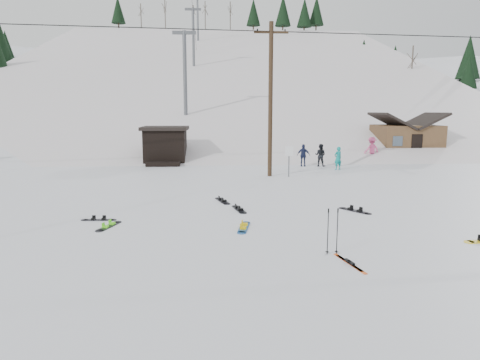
{
  "coord_description": "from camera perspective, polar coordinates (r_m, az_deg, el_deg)",
  "views": [
    {
      "loc": [
        -1.41,
        -11.55,
        3.96
      ],
      "look_at": [
        -0.43,
        4.05,
        1.4
      ],
      "focal_mm": 32.0,
      "sensor_mm": 36.0,
      "label": 1
    }
  ],
  "objects": [
    {
      "name": "lift_tower_mid",
      "position": [
        62.47,
        -6.24,
        18.83
      ],
      "size": [
        2.2,
        0.36,
        8.0
      ],
      "color": "#595B60",
      "rests_on": "ski_slope"
    },
    {
      "name": "board_scatter_f",
      "position": [
        17.22,
        -0.13,
        -3.9
      ],
      "size": [
        0.54,
        1.49,
        0.11
      ],
      "rotation": [
        0.0,
        0.0,
        1.78
      ],
      "color": "black",
      "rests_on": "ground"
    },
    {
      "name": "skier_teal",
      "position": [
        29.43,
        12.93,
        2.85
      ],
      "size": [
        0.66,
        0.55,
        1.54
      ],
      "primitive_type": "imported",
      "rotation": [
        0.0,
        0.0,
        3.51
      ],
      "color": "#0D8A85",
      "rests_on": "ground"
    },
    {
      "name": "skier_pink",
      "position": [
        34.99,
        17.15,
        3.95
      ],
      "size": [
        1.35,
        0.96,
        1.9
      ],
      "primitive_type": "imported",
      "rotation": [
        0.0,
        0.0,
        3.37
      ],
      "color": "#E14F89",
      "rests_on": "ground"
    },
    {
      "name": "skier_navy",
      "position": [
        30.67,
        8.46,
        3.27
      ],
      "size": [
        1.0,
        0.61,
        1.58
      ],
      "primitive_type": "imported",
      "rotation": [
        0.0,
        0.0,
        2.88
      ],
      "color": "#1A2143",
      "rests_on": "ground"
    },
    {
      "name": "hero_snowboard",
      "position": [
        14.62,
        0.51,
        -6.29
      ],
      "size": [
        0.53,
        1.56,
        0.11
      ],
      "rotation": [
        0.0,
        0.0,
        1.39
      ],
      "color": "#18529E",
      "rests_on": "ground"
    },
    {
      "name": "lift_hut",
      "position": [
        32.79,
        -9.89,
        4.63
      ],
      "size": [
        3.4,
        4.1,
        2.75
      ],
      "color": "black",
      "rests_on": "ground"
    },
    {
      "name": "board_scatter_b",
      "position": [
        18.8,
        -2.36,
        -2.77
      ],
      "size": [
        0.65,
        1.5,
        0.11
      ],
      "rotation": [
        0.0,
        0.0,
        1.86
      ],
      "color": "black",
      "rests_on": "ground"
    },
    {
      "name": "treeline_crest",
      "position": [
        97.64,
        -2.77,
        6.97
      ],
      "size": [
        50.0,
        6.0,
        10.0
      ],
      "primitive_type": null,
      "color": "black",
      "rests_on": "ski_slope"
    },
    {
      "name": "board_scatter_d",
      "position": [
        17.59,
        15.07,
        -3.94
      ],
      "size": [
        0.98,
        1.29,
        0.11
      ],
      "rotation": [
        0.0,
        0.0,
        -0.96
      ],
      "color": "black",
      "rests_on": "ground"
    },
    {
      "name": "ski_slope",
      "position": [
        68.45,
        -2.31,
        -4.19
      ],
      "size": [
        60.0,
        85.24,
        65.97
      ],
      "primitive_type": "cube",
      "rotation": [
        0.31,
        0.0,
        0.0
      ],
      "color": "silver",
      "rests_on": "ground"
    },
    {
      "name": "utility_pole",
      "position": [
        25.78,
        4.09,
        10.88
      ],
      "size": [
        2.0,
        0.26,
        9.0
      ],
      "color": "#3A2819",
      "rests_on": "ground"
    },
    {
      "name": "lift_tower_near",
      "position": [
        41.81,
        -7.36,
        14.58
      ],
      "size": [
        2.2,
        0.36,
        8.0
      ],
      "color": "#595B60",
      "rests_on": "ski_slope"
    },
    {
      "name": "hero_skis",
      "position": [
        11.71,
        14.41,
        -10.65
      ],
      "size": [
        0.43,
        1.54,
        0.08
      ],
      "rotation": [
        0.0,
        0.0,
        0.22
      ],
      "color": "#D24915",
      "rests_on": "ground"
    },
    {
      "name": "ground",
      "position": [
        12.29,
        3.23,
        -9.51
      ],
      "size": [
        200.0,
        200.0,
        0.0
      ],
      "primitive_type": "plane",
      "color": "white",
      "rests_on": "ground"
    },
    {
      "name": "skier_dark",
      "position": [
        30.94,
        10.66,
        3.28
      ],
      "size": [
        0.97,
        0.9,
        1.6
      ],
      "primitive_type": "imported",
      "rotation": [
        0.0,
        0.0,
        2.64
      ],
      "color": "black",
      "rests_on": "ground"
    },
    {
      "name": "lift_tower_far",
      "position": [
        83.32,
        -5.66,
        20.96
      ],
      "size": [
        2.2,
        0.36,
        8.0
      ],
      "color": "#595B60",
      "rests_on": "ski_slope"
    },
    {
      "name": "board_scatter_c",
      "position": [
        15.45,
        -17.1,
        -5.87
      ],
      "size": [
        0.63,
        1.39,
        0.1
      ],
      "rotation": [
        0.0,
        0.0,
        1.26
      ],
      "color": "black",
      "rests_on": "ground"
    },
    {
      "name": "ridge_right",
      "position": [
        74.6,
        28.46,
        -3.41
      ],
      "size": [
        45.66,
        93.98,
        54.59
      ],
      "primitive_type": "cube",
      "rotation": [
        0.21,
        -0.05,
        -0.12
      ],
      "color": "white",
      "rests_on": "ground"
    },
    {
      "name": "cabin",
      "position": [
        39.22,
        21.24,
        5.06
      ],
      "size": [
        5.39,
        4.4,
        3.77
      ],
      "color": "brown",
      "rests_on": "ground"
    },
    {
      "name": "ski_poles",
      "position": [
        12.16,
        12.24,
        -6.64
      ],
      "size": [
        0.36,
        0.09,
        1.3
      ],
      "color": "black",
      "rests_on": "ground"
    },
    {
      "name": "trail_sign",
      "position": [
        25.66,
        6.56,
        3.24
      ],
      "size": [
        0.5,
        0.09,
        1.85
      ],
      "color": "#595B60",
      "rests_on": "ground"
    },
    {
      "name": "board_scatter_a",
      "position": [
        16.44,
        -18.33,
        -5.03
      ],
      "size": [
        1.29,
        0.3,
        0.09
      ],
      "rotation": [
        0.0,
        0.0,
        -0.06
      ],
      "color": "black",
      "rests_on": "ground"
    }
  ]
}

